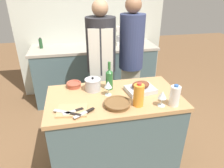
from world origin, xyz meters
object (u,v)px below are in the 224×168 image
at_px(roasting_pan, 140,88).
at_px(knife_paring, 85,112).
at_px(juice_jug, 139,95).
at_px(cutting_board, 72,111).
at_px(knife_chef, 68,113).
at_px(person_cook_aproned, 101,62).
at_px(person_cook_guest, 131,58).
at_px(wine_bottle_green, 109,79).
at_px(condiment_bottle_short, 96,41).
at_px(knife_bread, 74,111).
at_px(condiment_bottle_extra, 41,43).
at_px(wicker_basket, 117,104).
at_px(wine_glass_right, 108,85).
at_px(wine_glass_left, 162,95).
at_px(stand_mixer, 121,37).
at_px(milk_jug, 175,96).
at_px(condiment_bottle_tall, 132,40).
at_px(stock_pot, 93,85).
at_px(mixing_bowl, 74,84).

distance_m(roasting_pan, knife_paring, 0.66).
height_order(juice_jug, knife_paring, juice_jug).
relative_size(cutting_board, knife_chef, 1.19).
relative_size(person_cook_aproned, person_cook_guest, 0.98).
relative_size(wine_bottle_green, knife_chef, 1.27).
height_order(juice_jug, person_cook_guest, person_cook_guest).
bearing_deg(condiment_bottle_short, knife_bread, -103.16).
relative_size(knife_chef, condiment_bottle_extra, 1.37).
bearing_deg(wicker_basket, condiment_bottle_extra, 114.56).
relative_size(wine_glass_right, knife_chef, 0.64).
xyz_separation_m(wine_glass_left, stand_mixer, (0.09, 1.87, 0.08)).
bearing_deg(wine_bottle_green, wine_glass_right, -106.05).
height_order(wine_bottle_green, knife_chef, wine_bottle_green).
xyz_separation_m(wine_glass_left, person_cook_guest, (0.03, 1.05, -0.01)).
distance_m(wicker_basket, person_cook_guest, 1.07).
bearing_deg(wine_glass_left, condiment_bottle_extra, 122.73).
bearing_deg(wicker_basket, milk_jug, -9.59).
relative_size(condiment_bottle_tall, person_cook_aproned, 0.09).
xyz_separation_m(cutting_board, wine_glass_right, (0.36, 0.22, 0.10)).
distance_m(wicker_basket, person_cook_aproned, 0.99).
relative_size(wicker_basket, cutting_board, 0.87).
height_order(knife_bread, person_cook_guest, person_cook_guest).
height_order(milk_jug, knife_chef, milk_jug).
distance_m(cutting_board, knife_bread, 0.03).
distance_m(stock_pot, condiment_bottle_extra, 1.63).
distance_m(juice_jug, condiment_bottle_tall, 1.86).
distance_m(wicker_basket, cutting_board, 0.40).
bearing_deg(cutting_board, mixing_bowl, 86.34).
bearing_deg(cutting_board, knife_paring, -33.55).
distance_m(stock_pot, juice_jug, 0.52).
relative_size(wine_bottle_green, condiment_bottle_short, 1.83).
distance_m(cutting_board, condiment_bottle_short, 1.89).
bearing_deg(person_cook_aproned, person_cook_guest, 7.42).
distance_m(person_cook_aproned, person_cook_guest, 0.41).
xyz_separation_m(roasting_pan, wine_bottle_green, (-0.30, 0.12, 0.07)).
xyz_separation_m(wicker_basket, person_cook_aproned, (0.01, 0.98, 0.04)).
height_order(juice_jug, stand_mixer, stand_mixer).
height_order(mixing_bowl, wine_bottle_green, wine_bottle_green).
distance_m(knife_chef, condiment_bottle_extra, 1.93).
bearing_deg(cutting_board, stand_mixer, 63.94).
height_order(condiment_bottle_short, condiment_bottle_extra, condiment_bottle_extra).
distance_m(stock_pot, milk_jug, 0.81).
xyz_separation_m(stock_pot, knife_paring, (-0.12, -0.42, -0.04)).
distance_m(stand_mixer, condiment_bottle_tall, 0.18).
relative_size(roasting_pan, condiment_bottle_short, 1.91).
relative_size(stock_pot, wine_glass_left, 1.12).
bearing_deg(person_cook_guest, wicker_basket, -98.11).
relative_size(condiment_bottle_short, condiment_bottle_extra, 0.95).
xyz_separation_m(knife_bread, condiment_bottle_extra, (-0.45, 1.87, 0.12)).
height_order(mixing_bowl, knife_chef, mixing_bowl).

